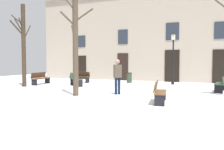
{
  "coord_description": "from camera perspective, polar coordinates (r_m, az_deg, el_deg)",
  "views": [
    {
      "loc": [
        5.98,
        -12.09,
        1.74
      ],
      "look_at": [
        0.0,
        1.75,
        0.88
      ],
      "focal_mm": 40.55,
      "sensor_mm": 36.0,
      "label": 1
    }
  ],
  "objects": [
    {
      "name": "bench_far_corner",
      "position": [
        15.27,
        23.39,
        -1.83
      ],
      "size": [
        0.65,
        1.7,
        0.87
      ],
      "rotation": [
        0.0,
        0.0,
        4.62
      ],
      "color": "#2D4C33",
      "rests_on": "ground"
    },
    {
      "name": "ground_plane",
      "position": [
        13.6,
        -2.93,
        -4.08
      ],
      "size": [
        32.77,
        32.77,
        0.0
      ],
      "primitive_type": "plane",
      "color": "white"
    },
    {
      "name": "tree_center",
      "position": [
        17.93,
        -19.37,
        6.66
      ],
      "size": [
        1.2,
        2.08,
        5.45
      ],
      "color": "#382B1E",
      "rests_on": "ground"
    },
    {
      "name": "bench_near_center_tree",
      "position": [
        17.53,
        -8.25,
        -0.92
      ],
      "size": [
        1.56,
        1.47,
        0.9
      ],
      "rotation": [
        0.0,
        0.0,
        2.41
      ],
      "color": "#2D4C33",
      "rests_on": "ground"
    },
    {
      "name": "bench_by_litter_bin",
      "position": [
        10.57,
        10.58,
        -3.7
      ],
      "size": [
        0.73,
        1.72,
        0.91
      ],
      "rotation": [
        0.0,
        0.0,
        1.74
      ],
      "color": "brown",
      "rests_on": "ground"
    },
    {
      "name": "building_facade",
      "position": [
        21.97,
        7.56,
        9.24
      ],
      "size": [
        20.48,
        0.6,
        7.99
      ],
      "color": "tan",
      "rests_on": "ground"
    },
    {
      "name": "tree_foreground",
      "position": [
        12.66,
        -8.3,
        6.99
      ],
      "size": [
        1.97,
        1.39,
        5.49
      ],
      "color": "#4C3D2D",
      "rests_on": "ground"
    },
    {
      "name": "bench_facing_shops",
      "position": [
        19.24,
        -15.86,
        -0.69
      ],
      "size": [
        0.75,
        1.95,
        0.88
      ],
      "rotation": [
        0.0,
        0.0,
        1.7
      ],
      "color": "#51331E",
      "rests_on": "ground"
    },
    {
      "name": "person_crossing_plaza",
      "position": [
        12.94,
        1.26,
        0.04
      ],
      "size": [
        0.42,
        0.43,
        1.8
      ],
      "rotation": [
        0.0,
        0.0,
        3.95
      ],
      "color": "black",
      "rests_on": "ground"
    },
    {
      "name": "litter_bin",
      "position": [
        19.82,
        3.94,
        -0.62
      ],
      "size": [
        0.42,
        0.42,
        0.79
      ],
      "color": "#2D3D2D",
      "rests_on": "ground"
    },
    {
      "name": "streetlamp",
      "position": [
        18.88,
        13.63,
        4.73
      ],
      "size": [
        0.3,
        0.3,
        3.67
      ],
      "color": "black",
      "rests_on": "ground"
    },
    {
      "name": "bench_near_lamp",
      "position": [
        20.41,
        -7.07,
        -0.35
      ],
      "size": [
        1.89,
        1.0,
        0.86
      ],
      "rotation": [
        0.0,
        0.0,
        5.95
      ],
      "color": "#3D2819",
      "rests_on": "ground"
    }
  ]
}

